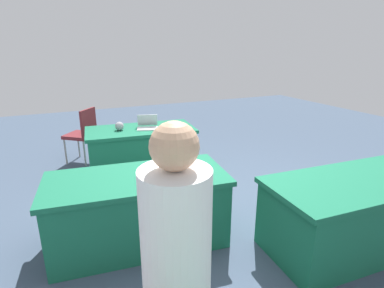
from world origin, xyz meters
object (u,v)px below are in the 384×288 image
(scissors_red, at_px, (172,124))
(person_presenter, at_px, (177,268))
(table_mid_left, at_px, (352,214))
(table_back_left, at_px, (139,209))
(laptop_silver, at_px, (148,126))
(chair_tucked_right, at_px, (83,132))
(yarn_ball, at_px, (119,126))
(table_foreground, at_px, (142,151))

(scissors_red, bearing_deg, person_presenter, 25.37)
(table_mid_left, relative_size, table_back_left, 0.98)
(table_back_left, height_order, laptop_silver, laptop_silver)
(table_back_left, bearing_deg, scissors_red, -120.18)
(chair_tucked_right, xyz_separation_m, yarn_ball, (-0.48, 0.86, 0.25))
(table_mid_left, bearing_deg, table_foreground, -62.91)
(table_foreground, distance_m, table_back_left, 1.88)
(chair_tucked_right, height_order, laptop_silver, chair_tucked_right)
(table_back_left, bearing_deg, chair_tucked_right, -84.16)
(table_foreground, distance_m, scissors_red, 0.66)
(table_back_left, xyz_separation_m, laptop_silver, (-0.63, -1.76, 0.41))
(laptop_silver, xyz_separation_m, yarn_ball, (0.43, -0.06, 0.03))
(person_presenter, height_order, scissors_red, person_presenter)
(chair_tucked_right, bearing_deg, table_mid_left, -109.50)
(table_foreground, height_order, table_back_left, same)
(table_mid_left, relative_size, person_presenter, 1.10)
(table_back_left, bearing_deg, laptop_silver, -109.61)
(chair_tucked_right, relative_size, scissors_red, 5.35)
(table_back_left, distance_m, scissors_red, 2.15)
(laptop_silver, distance_m, yarn_ball, 0.43)
(laptop_silver, relative_size, yarn_ball, 2.94)
(laptop_silver, bearing_deg, scissors_red, -154.44)
(person_presenter, bearing_deg, table_mid_left, -25.08)
(person_presenter, distance_m, laptop_silver, 3.47)
(yarn_ball, bearing_deg, table_back_left, 83.72)
(laptop_silver, height_order, yarn_ball, laptop_silver)
(table_foreground, height_order, chair_tucked_right, chair_tucked_right)
(scissors_red, bearing_deg, chair_tucked_right, -77.02)
(table_foreground, height_order, person_presenter, person_presenter)
(table_back_left, xyz_separation_m, person_presenter, (0.20, 1.61, 0.57))
(table_mid_left, bearing_deg, yarn_ball, -58.09)
(table_mid_left, xyz_separation_m, laptop_silver, (1.31, -2.73, 0.41))
(table_foreground, bearing_deg, person_presenter, 77.98)
(table_foreground, relative_size, scissors_red, 9.71)
(table_back_left, bearing_deg, table_foreground, -106.16)
(table_mid_left, height_order, person_presenter, person_presenter)
(table_back_left, relative_size, laptop_silver, 4.85)
(yarn_ball, bearing_deg, table_mid_left, 121.91)
(table_foreground, bearing_deg, chair_tucked_right, -47.91)
(chair_tucked_right, distance_m, scissors_red, 1.60)
(table_mid_left, distance_m, laptop_silver, 3.05)
(laptop_silver, bearing_deg, table_back_left, 87.25)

